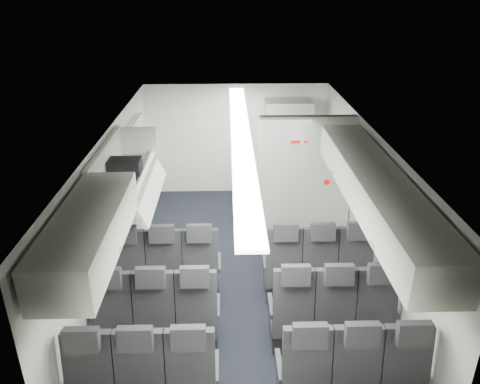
{
  "coord_description": "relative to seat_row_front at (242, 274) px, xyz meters",
  "views": [
    {
      "loc": [
        -0.17,
        -5.63,
        3.89
      ],
      "look_at": [
        0.0,
        0.4,
        1.15
      ],
      "focal_mm": 35.0,
      "sensor_mm": 36.0,
      "label": 1
    }
  ],
  "objects": [
    {
      "name": "cabin_shell",
      "position": [
        0.0,
        0.53,
        0.72
      ],
      "size": [
        3.41,
        6.01,
        2.16
      ],
      "color": "black",
      "rests_on": "ground"
    },
    {
      "name": "seat_row_front",
      "position": [
        0.0,
        0.0,
        0.0
      ],
      "size": [
        3.33,
        0.56,
        1.24
      ],
      "color": "#27272A",
      "rests_on": "cabin_shell"
    },
    {
      "name": "seat_row_mid",
      "position": [
        0.0,
        -0.9,
        0.0
      ],
      "size": [
        3.33,
        0.56,
        1.24
      ],
      "color": "#27272A",
      "rests_on": "cabin_shell"
    },
    {
      "name": "seat_row_rear",
      "position": [
        0.0,
        -1.8,
        0.0
      ],
      "size": [
        3.33,
        0.56,
        1.24
      ],
      "color": "#27272A",
      "rests_on": "cabin_shell"
    },
    {
      "name": "overhead_bin_left_rear",
      "position": [
        -1.4,
        -1.47,
        1.46
      ],
      "size": [
        0.53,
        1.8,
        0.4
      ],
      "color": "silver",
      "rests_on": "cabin_shell"
    },
    {
      "name": "overhead_bin_left_front_open",
      "position": [
        -1.44,
        0.28,
        1.33
      ],
      "size": [
        0.64,
        1.7,
        0.72
      ],
      "color": "#9E9E93",
      "rests_on": "cabin_shell"
    },
    {
      "name": "overhead_bin_right_rear",
      "position": [
        1.4,
        -1.47,
        1.46
      ],
      "size": [
        0.53,
        1.8,
        0.4
      ],
      "color": "silver",
      "rests_on": "cabin_shell"
    },
    {
      "name": "overhead_bin_right_front",
      "position": [
        1.4,
        0.28,
        1.46
      ],
      "size": [
        0.53,
        1.7,
        0.4
      ],
      "color": "silver",
      "rests_on": "cabin_shell"
    },
    {
      "name": "bulkhead_partition",
      "position": [
        0.98,
        1.33,
        0.67
      ],
      "size": [
        1.4,
        0.15,
        2.13
      ],
      "color": "silver",
      "rests_on": "cabin_shell"
    },
    {
      "name": "galley_unit",
      "position": [
        0.95,
        3.25,
        0.55
      ],
      "size": [
        0.85,
        0.52,
        1.9
      ],
      "color": "#939399",
      "rests_on": "cabin_shell"
    },
    {
      "name": "boarding_door",
      "position": [
        -1.64,
        2.09,
        0.55
      ],
      "size": [
        0.12,
        1.27,
        1.86
      ],
      "color": "silver",
      "rests_on": "cabin_shell"
    },
    {
      "name": "flight_attendant",
      "position": [
        0.14,
        2.22,
        0.43
      ],
      "size": [
        0.47,
        0.65,
        1.66
      ],
      "primitive_type": "imported",
      "rotation": [
        0.0,
        0.0,
        1.44
      ],
      "color": "black",
      "rests_on": "ground"
    },
    {
      "name": "carry_on_bag",
      "position": [
        -1.42,
        0.27,
        1.39
      ],
      "size": [
        0.39,
        0.27,
        0.23
      ],
      "primitive_type": "cube",
      "rotation": [
        0.0,
        0.0,
        0.01
      ],
      "color": "black",
      "rests_on": "overhead_bin_left_front_open"
    },
    {
      "name": "papers",
      "position": [
        0.33,
        2.17,
        0.7
      ],
      "size": [
        0.19,
        0.13,
        0.15
      ],
      "primitive_type": "cube",
      "rotation": [
        0.0,
        0.0,
        0.56
      ],
      "color": "white",
      "rests_on": "flight_attendant"
    }
  ]
}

